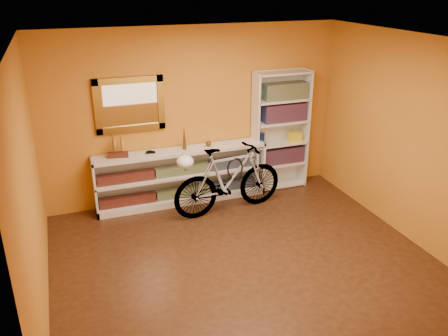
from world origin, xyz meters
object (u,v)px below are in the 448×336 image
object	(u,v)px
bicycle	(229,179)
bookcase	(280,131)
console_unit	(182,176)
helmet	(185,162)

from	to	relation	value
bicycle	bookcase	bearing A→B (deg)	-68.66
console_unit	bookcase	bearing A→B (deg)	0.88
bicycle	helmet	world-z (taller)	bicycle
console_unit	bicycle	xyz separation A→B (m)	(0.55, -0.53, 0.08)
helmet	bicycle	bearing A→B (deg)	6.09
bookcase	helmet	distance (m)	1.84
bookcase	helmet	size ratio (longest dim) A/B	8.02
console_unit	bicycle	world-z (taller)	bicycle
console_unit	helmet	size ratio (longest dim) A/B	10.98
bicycle	helmet	size ratio (longest dim) A/B	7.30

